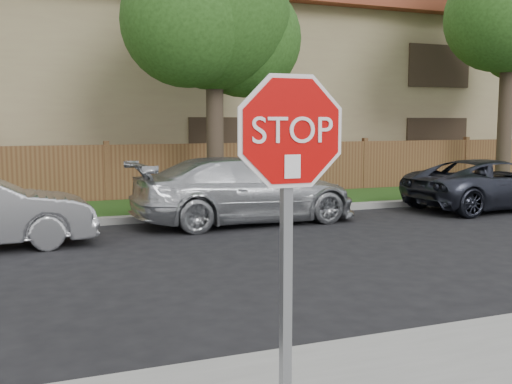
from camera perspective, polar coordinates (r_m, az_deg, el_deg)
name	(u,v)px	position (r m, az deg, el deg)	size (l,w,h in m)	color
ground	(277,359)	(5.82, 2.03, -15.60)	(90.00, 90.00, 0.00)	black
far_curb	(129,220)	(13.43, -12.05, -2.59)	(70.00, 0.30, 0.15)	gray
grass_strip	(117,210)	(15.05, -13.10, -1.68)	(70.00, 3.00, 0.12)	#1E4714
fence	(107,175)	(16.54, -13.99, 1.62)	(70.00, 0.12, 1.60)	brown
apartment_building	(83,84)	(22.08, -16.17, 9.87)	(35.20, 9.20, 7.20)	#9D8761
tree_mid	(216,13)	(15.47, -3.79, 16.61)	(4.80, 3.90, 7.35)	#382B21
stop_sign	(289,182)	(3.82, 3.20, 0.98)	(1.01, 0.13, 2.55)	gray
sedan_right	(245,190)	(13.09, -1.01, 0.18)	(2.02, 4.98, 1.45)	silver
sedan_far_right	(492,184)	(16.32, 21.56, 0.70)	(2.10, 4.56, 1.27)	#313441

